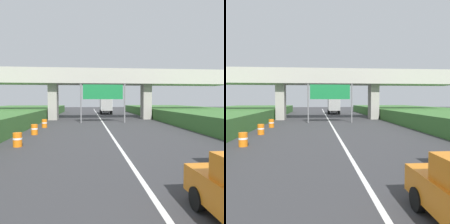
% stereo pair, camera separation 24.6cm
% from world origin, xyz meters
% --- Properties ---
extents(lane_centre_stripe, '(0.20, 100.09, 0.01)m').
position_xyz_m(lane_centre_stripe, '(0.00, 30.05, 0.00)').
color(lane_centre_stripe, white).
rests_on(lane_centre_stripe, ground).
extents(overpass_bridge, '(40.00, 4.80, 7.59)m').
position_xyz_m(overpass_bridge, '(0.00, 37.56, 5.70)').
color(overpass_bridge, '#ADA89E').
rests_on(overpass_bridge, ground).
extents(overhead_highway_sign, '(5.88, 0.18, 5.09)m').
position_xyz_m(overhead_highway_sign, '(0.00, 31.89, 3.73)').
color(overhead_highway_sign, slate).
rests_on(overhead_highway_sign, ground).
extents(truck_silver, '(2.44, 7.30, 3.44)m').
position_xyz_m(truck_silver, '(1.82, 51.41, 1.93)').
color(truck_silver, black).
rests_on(truck_silver, ground).
extents(construction_barrel_2, '(0.57, 0.57, 0.90)m').
position_xyz_m(construction_barrel_2, '(-6.45, 17.00, 0.46)').
color(construction_barrel_2, orange).
rests_on(construction_barrel_2, ground).
extents(construction_barrel_3, '(0.57, 0.57, 0.90)m').
position_xyz_m(construction_barrel_3, '(-6.55, 22.16, 0.46)').
color(construction_barrel_3, orange).
rests_on(construction_barrel_3, ground).
extents(construction_barrel_4, '(0.57, 0.57, 0.90)m').
position_xyz_m(construction_barrel_4, '(-6.65, 27.31, 0.46)').
color(construction_barrel_4, orange).
rests_on(construction_barrel_4, ground).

